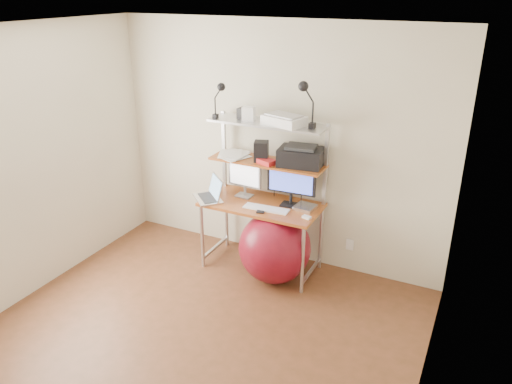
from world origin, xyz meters
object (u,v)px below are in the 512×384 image
monitor_silver (245,176)px  laptop (212,194)px  printer (301,156)px  monitor_black (291,182)px  exercise_ball (275,247)px

monitor_silver → laptop: (-0.27, -0.22, -0.17)m
monitor_silver → printer: bearing=8.4°
monitor_silver → laptop: monitor_silver is taller
monitor_silver → laptop: 0.39m
monitor_black → laptop: 0.84m
monitor_black → exercise_ball: (-0.06, -0.25, -0.63)m
laptop → printer: printer is taller
exercise_ball → printer: bearing=67.9°
printer → monitor_silver: bearing=178.0°
printer → exercise_ball: printer is taller
monitor_black → laptop: size_ratio=1.15×
monitor_silver → exercise_ball: monitor_silver is taller
monitor_silver → monitor_black: 0.52m
laptop → printer: 1.01m
monitor_black → laptop: bearing=-167.9°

